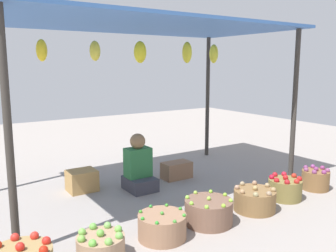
# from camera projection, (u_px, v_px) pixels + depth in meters

# --- Properties ---
(ground_plane) EXTENTS (14.00, 14.00, 0.00)m
(ground_plane) POSITION_uv_depth(u_px,v_px,m) (146.00, 187.00, 5.05)
(ground_plane) COLOR gray
(market_stall_structure) EXTENTS (4.07, 2.22, 2.23)m
(market_stall_structure) POSITION_uv_depth(u_px,v_px,m) (144.00, 35.00, 4.71)
(market_stall_structure) COLOR #38332D
(market_stall_structure) RESTS_ON ground
(vendor_person) EXTENTS (0.36, 0.44, 0.78)m
(vendor_person) POSITION_uv_depth(u_px,v_px,m) (139.00, 168.00, 4.91)
(vendor_person) COLOR #3C3D48
(vendor_person) RESTS_ON ground
(basket_green_apples) EXTENTS (0.42, 0.42, 0.28)m
(basket_green_apples) POSITION_uv_depth(u_px,v_px,m) (101.00, 247.00, 3.15)
(basket_green_apples) COLOR #A17E60
(basket_green_apples) RESTS_ON ground
(basket_green_chilies) EXTENTS (0.48, 0.48, 0.28)m
(basket_green_chilies) POSITION_uv_depth(u_px,v_px,m) (162.00, 226.00, 3.54)
(basket_green_chilies) COLOR #956C50
(basket_green_chilies) RESTS_ON ground
(basket_limes) EXTENTS (0.52, 0.52, 0.30)m
(basket_limes) POSITION_uv_depth(u_px,v_px,m) (209.00, 212.00, 3.87)
(basket_limes) COLOR brown
(basket_limes) RESTS_ON ground
(basket_potatoes) EXTENTS (0.49, 0.49, 0.30)m
(basket_potatoes) POSITION_uv_depth(u_px,v_px,m) (255.00, 200.00, 4.23)
(basket_potatoes) COLOR brown
(basket_potatoes) RESTS_ON ground
(basket_red_apples) EXTENTS (0.42, 0.42, 0.32)m
(basket_red_apples) POSITION_uv_depth(u_px,v_px,m) (285.00, 188.00, 4.59)
(basket_red_apples) COLOR olive
(basket_red_apples) RESTS_ON ground
(basket_purple_onions) EXTENTS (0.37, 0.37, 0.32)m
(basket_purple_onions) POSITION_uv_depth(u_px,v_px,m) (315.00, 179.00, 4.95)
(basket_purple_onions) COLOR brown
(basket_purple_onions) RESTS_ON ground
(wooden_crate_near_vendor) EXTENTS (0.38, 0.32, 0.29)m
(wooden_crate_near_vendor) POSITION_uv_depth(u_px,v_px,m) (82.00, 181.00, 4.88)
(wooden_crate_near_vendor) COLOR #A98049
(wooden_crate_near_vendor) RESTS_ON ground
(wooden_crate_stacked_rear) EXTENTS (0.44, 0.25, 0.25)m
(wooden_crate_stacked_rear) POSITION_uv_depth(u_px,v_px,m) (177.00, 170.00, 5.44)
(wooden_crate_stacked_rear) COLOR #8C664A
(wooden_crate_stacked_rear) RESTS_ON ground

